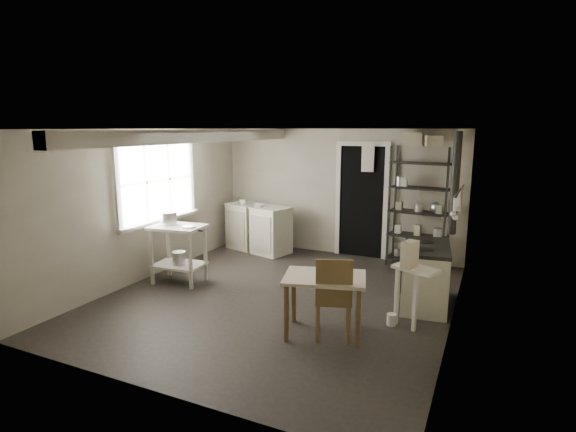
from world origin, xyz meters
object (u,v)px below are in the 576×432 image
at_px(stockpot, 169,221).
at_px(chair, 334,295).
at_px(work_table, 324,302).
at_px(prep_table, 179,257).
at_px(flour_sack, 415,256).
at_px(shelf_rack, 419,212).
at_px(base_cabinets, 258,227).
at_px(stove, 425,273).

distance_m(stockpot, chair, 3.02).
bearing_deg(chair, work_table, 147.69).
relative_size(prep_table, flour_sack, 1.96).
distance_m(shelf_rack, work_table, 3.12).
bearing_deg(stockpot, base_cabinets, 79.31).
distance_m(work_table, chair, 0.16).
bearing_deg(chair, base_cabinets, 111.70).
height_order(base_cabinets, work_table, base_cabinets).
xyz_separation_m(shelf_rack, stove, (0.37, -1.68, -0.51)).
bearing_deg(stockpot, shelf_rack, 34.78).
distance_m(shelf_rack, stove, 1.79).
height_order(shelf_rack, flour_sack, shelf_rack).
relative_size(chair, flour_sack, 2.13).
height_order(chair, flour_sack, chair).
bearing_deg(stove, flour_sack, 96.23).
relative_size(stockpot, shelf_rack, 0.13).
bearing_deg(stove, work_table, -131.77).
bearing_deg(stockpot, stove, 9.57).
bearing_deg(work_table, chair, -12.71).
bearing_deg(prep_table, stove, 10.12).
xyz_separation_m(shelf_rack, flour_sack, (0.01, -0.17, -0.71)).
distance_m(prep_table, stove, 3.57).
height_order(stove, work_table, stove).
height_order(work_table, chair, chair).
bearing_deg(base_cabinets, shelf_rack, 19.54).
xyz_separation_m(prep_table, work_table, (2.60, -0.71, -0.02)).
bearing_deg(chair, stove, 40.15).
distance_m(stove, chair, 1.58).
height_order(base_cabinets, shelf_rack, shelf_rack).
relative_size(base_cabinets, flour_sack, 2.98).
height_order(prep_table, chair, chair).
height_order(stove, flour_sack, stove).
height_order(prep_table, flour_sack, prep_table).
height_order(base_cabinets, stove, base_cabinets).
bearing_deg(base_cabinets, flour_sack, 16.14).
bearing_deg(shelf_rack, flour_sack, -80.85).
height_order(stockpot, work_table, stockpot).
bearing_deg(stockpot, flour_sack, 32.65).
distance_m(stockpot, stove, 3.77).
bearing_deg(chair, shelf_rack, 62.47).
bearing_deg(work_table, stove, 55.68).
relative_size(stockpot, stove, 0.26).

